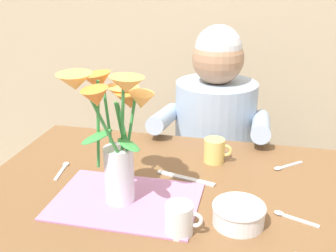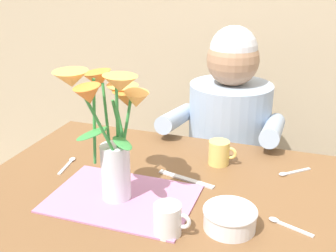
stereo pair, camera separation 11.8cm
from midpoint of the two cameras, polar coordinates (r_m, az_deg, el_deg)
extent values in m
cube|color=brown|center=(1.22, -1.29, -9.88)|extent=(1.20, 0.80, 0.04)
cylinder|color=brown|center=(1.86, -15.21, -11.99)|extent=(0.06, 0.06, 0.70)
cylinder|color=#4C4C56|center=(2.01, 4.21, -13.62)|extent=(0.30, 0.30, 0.40)
cylinder|color=#99ADC6|center=(1.79, 4.60, -1.74)|extent=(0.34, 0.34, 0.50)
sphere|color=#A37A5B|center=(1.68, 4.95, 9.30)|extent=(0.21, 0.21, 0.21)
sphere|color=silver|center=(1.67, 5.00, 10.64)|extent=(0.19, 0.19, 0.19)
cylinder|color=#99ADC6|center=(1.65, -2.56, 1.12)|extent=(0.07, 0.33, 0.12)
cylinder|color=#99ADC6|center=(1.59, 10.74, 0.03)|extent=(0.07, 0.33, 0.12)
cube|color=#B275A3|center=(1.17, -8.79, -10.32)|extent=(0.40, 0.28, 0.00)
cylinder|color=silver|center=(1.13, -9.76, -6.81)|extent=(0.08, 0.08, 0.16)
cylinder|color=#388E42|center=(1.07, -8.50, -1.14)|extent=(0.03, 0.04, 0.18)
cone|color=#EFA84C|center=(1.03, -7.02, 3.44)|extent=(0.09, 0.09, 0.05)
sphere|color=#E5D14C|center=(1.03, -7.03, 3.70)|extent=(0.02, 0.02, 0.02)
cylinder|color=#388E42|center=(1.10, -9.10, -0.98)|extent=(0.05, 0.02, 0.16)
cone|color=orange|center=(1.09, -8.33, 3.48)|extent=(0.11, 0.11, 0.04)
sphere|color=#E5D14C|center=(1.09, -8.34, 3.73)|extent=(0.02, 0.02, 0.02)
cylinder|color=#388E42|center=(1.12, -9.56, -0.49)|extent=(0.02, 0.05, 0.17)
cone|color=#EFA84C|center=(1.13, -9.25, 4.32)|extent=(0.12, 0.12, 0.05)
sphere|color=#E5D14C|center=(1.13, -9.27, 4.56)|extent=(0.02, 0.02, 0.02)
cylinder|color=#388E42|center=(1.12, -11.28, 0.36)|extent=(0.04, 0.04, 0.20)
cone|color=orange|center=(1.13, -12.69, 5.99)|extent=(0.11, 0.10, 0.06)
sphere|color=#E5D14C|center=(1.13, -12.71, 6.23)|extent=(0.02, 0.02, 0.02)
cylinder|color=#388E42|center=(1.07, -12.83, 0.02)|extent=(0.02, 0.01, 0.24)
cone|color=#EFA84C|center=(1.02, -16.07, 5.87)|extent=(0.09, 0.09, 0.04)
sphere|color=#E5D14C|center=(1.02, -16.10, 6.14)|extent=(0.02, 0.02, 0.02)
cylinder|color=#388E42|center=(1.04, -11.52, -1.12)|extent=(0.06, 0.08, 0.20)
cone|color=orange|center=(0.97, -13.44, 3.78)|extent=(0.10, 0.10, 0.05)
sphere|color=#E5D14C|center=(0.96, -13.47, 4.06)|extent=(0.02, 0.02, 0.02)
cylinder|color=#388E42|center=(1.05, -9.56, -0.24)|extent=(0.04, 0.06, 0.23)
cone|color=#EFA84C|center=(0.98, -9.22, 5.59)|extent=(0.10, 0.10, 0.04)
sphere|color=#E5D14C|center=(0.98, -9.24, 5.87)|extent=(0.02, 0.02, 0.02)
ellipsoid|color=#388E42|center=(1.05, -12.99, -1.52)|extent=(0.09, 0.10, 0.03)
ellipsoid|color=#388E42|center=(1.04, -8.78, -2.67)|extent=(0.09, 0.09, 0.02)
cylinder|color=white|center=(1.06, 6.58, -12.30)|extent=(0.13, 0.13, 0.05)
torus|color=white|center=(1.05, 6.64, -11.16)|extent=(0.14, 0.14, 0.01)
cube|color=silver|center=(1.27, -0.23, -7.32)|extent=(0.19, 0.06, 0.00)
cylinder|color=silver|center=(1.02, -1.86, -12.91)|extent=(0.07, 0.07, 0.08)
torus|color=silver|center=(1.01, 0.29, -13.00)|extent=(0.04, 0.01, 0.04)
cylinder|color=#E5C666|center=(1.36, 3.97, -3.47)|extent=(0.07, 0.07, 0.08)
torus|color=#E5C666|center=(1.35, 5.57, -3.46)|extent=(0.04, 0.01, 0.04)
cube|color=silver|center=(1.36, -17.15, -6.24)|extent=(0.02, 0.10, 0.00)
ellipsoid|color=silver|center=(1.40, -16.36, -5.14)|extent=(0.02, 0.03, 0.01)
cube|color=silver|center=(1.11, 14.92, -12.63)|extent=(0.10, 0.05, 0.00)
ellipsoid|color=silver|center=(1.13, 12.26, -11.79)|extent=(0.03, 0.03, 0.01)
cube|color=silver|center=(1.39, 14.34, -5.34)|extent=(0.08, 0.07, 0.00)
ellipsoid|color=silver|center=(1.35, 12.63, -5.81)|extent=(0.03, 0.03, 0.01)
camera|label=1|loc=(0.06, -92.86, -1.13)|focal=43.91mm
camera|label=2|loc=(0.06, 87.14, 1.13)|focal=43.91mm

